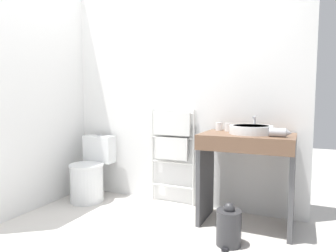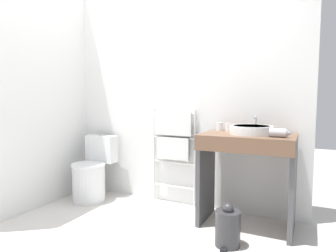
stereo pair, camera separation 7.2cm
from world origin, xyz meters
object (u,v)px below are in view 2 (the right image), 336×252
hair_dryer (279,133)px  trash_bin (228,227)px  cup_near_edge (229,127)px  toilet (92,174)px  towel_radiator (173,139)px  sink_basin (251,130)px  cup_near_wall (220,127)px

hair_dryer → trash_bin: hair_dryer is taller
trash_bin → cup_near_edge: bearing=105.0°
toilet → towel_radiator: bearing=16.8°
cup_near_edge → sink_basin: bearing=-27.3°
sink_basin → hair_dryer: 0.28m
towel_radiator → cup_near_wall: (0.55, -0.07, 0.17)m
cup_near_wall → towel_radiator: bearing=172.8°
toilet → cup_near_wall: cup_near_wall is taller
toilet → cup_near_edge: (1.58, 0.17, 0.60)m
toilet → sink_basin: size_ratio=1.91×
cup_near_wall → toilet: bearing=-171.9°
hair_dryer → trash_bin: (-0.34, -0.34, -0.75)m
sink_basin → cup_near_edge: 0.27m
trash_bin → toilet: bearing=166.6°
towel_radiator → trash_bin: 1.21m
toilet → towel_radiator: (0.92, 0.28, 0.43)m
cup_near_wall → trash_bin: size_ratio=0.23×
cup_near_wall → cup_near_edge: (0.10, -0.04, -0.00)m
towel_radiator → cup_near_edge: 0.68m
sink_basin → cup_near_edge: size_ratio=4.84×
toilet → cup_near_edge: cup_near_edge is taller
cup_near_wall → hair_dryer: cup_near_wall is taller
toilet → sink_basin: sink_basin is taller
towel_radiator → cup_near_wall: towel_radiator is taller
hair_dryer → trash_bin: bearing=-134.3°
cup_near_wall → hair_dryer: size_ratio=0.45×
toilet → sink_basin: 1.91m
toilet → towel_radiator: towel_radiator is taller
toilet → trash_bin: size_ratio=2.12×
toilet → cup_near_wall: bearing=8.1°
trash_bin → hair_dryer: bearing=45.7°
towel_radiator → hair_dryer: (1.15, -0.35, 0.17)m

